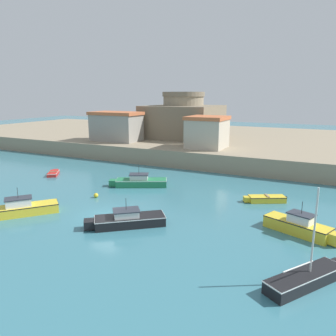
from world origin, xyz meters
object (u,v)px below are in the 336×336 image
object	(u,v)px
mooring_buoy	(96,195)
fortress	(183,119)
sailboat_black_1	(306,278)
motorboat_yellow_5	(299,226)
motorboat_yellow_0	(20,209)
harbor_shed_near_wharf	(207,132)
motorboat_black_3	(127,220)
harbor_shed_mid_row	(116,126)
dinghy_red_4	(53,173)
dinghy_yellow_7	(266,199)
motorboat_green_2	(140,181)

from	to	relation	value
mooring_buoy	fortress	xyz separation A→B (m)	(-3.89, 29.75, 5.35)
sailboat_black_1	motorboat_yellow_5	distance (m)	6.92
mooring_buoy	fortress	distance (m)	30.48
motorboat_yellow_0	harbor_shed_near_wharf	distance (m)	27.92
motorboat_black_3	harbor_shed_near_wharf	bearing A→B (deg)	95.95
harbor_shed_mid_row	dinghy_red_4	bearing A→B (deg)	-85.72
dinghy_yellow_7	harbor_shed_mid_row	world-z (taller)	harbor_shed_mid_row
motorboat_yellow_0	dinghy_red_4	world-z (taller)	motorboat_yellow_0
motorboat_yellow_0	motorboat_green_2	size ratio (longest dim) A/B	0.92
sailboat_black_1	motorboat_yellow_5	world-z (taller)	sailboat_black_1
dinghy_red_4	dinghy_yellow_7	bearing A→B (deg)	2.35
motorboat_yellow_5	harbor_shed_near_wharf	distance (m)	25.39
motorboat_green_2	motorboat_yellow_5	size ratio (longest dim) A/B	1.15
harbor_shed_near_wharf	harbor_shed_mid_row	world-z (taller)	harbor_shed_mid_row
dinghy_yellow_7	harbor_shed_mid_row	bearing A→B (deg)	152.04
dinghy_red_4	dinghy_yellow_7	size ratio (longest dim) A/B	0.80
motorboat_yellow_0	mooring_buoy	bearing A→B (deg)	68.09
harbor_shed_mid_row	sailboat_black_1	bearing A→B (deg)	-41.14
mooring_buoy	harbor_shed_mid_row	size ratio (longest dim) A/B	0.05
motorboat_yellow_0	harbor_shed_near_wharf	size ratio (longest dim) A/B	1.06
motorboat_yellow_5	mooring_buoy	bearing A→B (deg)	179.30
motorboat_green_2	mooring_buoy	world-z (taller)	motorboat_green_2
motorboat_yellow_0	sailboat_black_1	world-z (taller)	sailboat_black_1
motorboat_yellow_5	motorboat_green_2	bearing A→B (deg)	161.40
motorboat_yellow_0	harbor_shed_near_wharf	xyz separation A→B (m)	(6.76, 26.77, 4.10)
dinghy_red_4	motorboat_yellow_5	world-z (taller)	motorboat_yellow_5
motorboat_black_3	harbor_shed_near_wharf	xyz separation A→B (m)	(-2.58, 24.75, 4.15)
sailboat_black_1	dinghy_red_4	distance (m)	32.69
motorboat_yellow_0	fortress	xyz separation A→B (m)	(-1.24, 36.34, 5.02)
motorboat_yellow_5	mooring_buoy	distance (m)	18.66
motorboat_green_2	dinghy_yellow_7	bearing A→B (deg)	2.59
motorboat_yellow_5	dinghy_red_4	bearing A→B (deg)	169.85
dinghy_yellow_7	mooring_buoy	distance (m)	16.33
motorboat_black_3	motorboat_yellow_5	xyz separation A→B (m)	(11.97, 4.33, 0.09)
sailboat_black_1	harbor_shed_mid_row	world-z (taller)	harbor_shed_mid_row
motorboat_yellow_5	motorboat_black_3	bearing A→B (deg)	-160.09
dinghy_red_4	sailboat_black_1	bearing A→B (deg)	-21.75
motorboat_green_2	harbor_shed_mid_row	size ratio (longest dim) A/B	0.76
motorboat_yellow_0	harbor_shed_near_wharf	bearing A→B (deg)	75.84
dinghy_yellow_7	fortress	bearing A→B (deg)	128.84
dinghy_red_4	harbor_shed_mid_row	distance (m)	16.11
motorboat_yellow_5	dinghy_yellow_7	xyz separation A→B (m)	(-3.50, 6.33, -0.28)
fortress	motorboat_yellow_0	bearing A→B (deg)	-88.04
motorboat_yellow_0	mooring_buoy	distance (m)	7.11
sailboat_black_1	harbor_shed_near_wharf	distance (m)	31.65
motorboat_yellow_0	harbor_shed_near_wharf	world-z (taller)	harbor_shed_near_wharf
motorboat_green_2	motorboat_yellow_0	bearing A→B (deg)	-109.70
motorboat_black_3	harbor_shed_mid_row	bearing A→B (deg)	126.60
motorboat_yellow_5	mooring_buoy	world-z (taller)	motorboat_yellow_5
dinghy_yellow_7	motorboat_yellow_5	bearing A→B (deg)	-61.04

